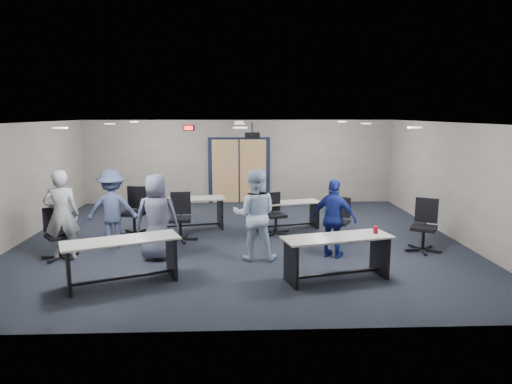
{
  "coord_description": "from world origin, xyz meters",
  "views": [
    {
      "loc": [
        -0.05,
        -10.28,
        2.91
      ],
      "look_at": [
        0.36,
        -0.3,
        1.18
      ],
      "focal_mm": 32.0,
      "sensor_mm": 36.0,
      "label": 1
    }
  ],
  "objects_px": {
    "table_front_right": "(337,250)",
    "chair_back_b": "(180,217)",
    "chair_back_c": "(276,214)",
    "person_lightblue": "(255,215)",
    "table_front_left": "(122,254)",
    "chair_loose_left": "(59,234)",
    "table_back_left": "(186,208)",
    "chair_back_d": "(338,220)",
    "person_plaid": "(157,217)",
    "person_navy": "(334,219)",
    "person_back": "(113,209)",
    "chair_loose_right": "(424,226)",
    "person_gray": "(62,215)",
    "table_back_right": "(287,210)",
    "chair_back_a": "(134,212)"
  },
  "relations": [
    {
      "from": "table_front_right",
      "to": "chair_back_b",
      "type": "bearing_deg",
      "value": 125.31
    },
    {
      "from": "chair_back_c",
      "to": "person_lightblue",
      "type": "relative_size",
      "value": 0.54
    },
    {
      "from": "table_front_left",
      "to": "chair_loose_left",
      "type": "distance_m",
      "value": 2.16
    },
    {
      "from": "table_front_left",
      "to": "table_back_left",
      "type": "height_order",
      "value": "table_back_left"
    },
    {
      "from": "table_back_left",
      "to": "chair_back_b",
      "type": "height_order",
      "value": "chair_back_b"
    },
    {
      "from": "chair_back_d",
      "to": "person_lightblue",
      "type": "xyz_separation_m",
      "value": [
        -1.96,
        -1.17,
        0.41
      ]
    },
    {
      "from": "person_plaid",
      "to": "person_navy",
      "type": "height_order",
      "value": "person_plaid"
    },
    {
      "from": "chair_back_c",
      "to": "person_navy",
      "type": "distance_m",
      "value": 2.15
    },
    {
      "from": "table_back_left",
      "to": "chair_back_d",
      "type": "xyz_separation_m",
      "value": [
        3.6,
        -1.25,
        -0.04
      ]
    },
    {
      "from": "chair_back_c",
      "to": "person_back",
      "type": "distance_m",
      "value": 3.8
    },
    {
      "from": "table_back_left",
      "to": "chair_back_d",
      "type": "distance_m",
      "value": 3.82
    },
    {
      "from": "chair_back_c",
      "to": "person_navy",
      "type": "xyz_separation_m",
      "value": [
        1.02,
        -1.87,
        0.31
      ]
    },
    {
      "from": "chair_loose_left",
      "to": "chair_loose_right",
      "type": "relative_size",
      "value": 0.93
    },
    {
      "from": "chair_loose_right",
      "to": "person_navy",
      "type": "bearing_deg",
      "value": -141.09
    },
    {
      "from": "person_lightblue",
      "to": "chair_back_d",
      "type": "bearing_deg",
      "value": -144.26
    },
    {
      "from": "chair_loose_right",
      "to": "person_navy",
      "type": "xyz_separation_m",
      "value": [
        -1.99,
        -0.29,
        0.24
      ]
    },
    {
      "from": "table_front_left",
      "to": "chair_back_d",
      "type": "relative_size",
      "value": 2.03
    },
    {
      "from": "table_front_left",
      "to": "chair_back_b",
      "type": "height_order",
      "value": "chair_back_b"
    },
    {
      "from": "table_back_left",
      "to": "person_gray",
      "type": "height_order",
      "value": "person_gray"
    },
    {
      "from": "table_front_right",
      "to": "table_back_right",
      "type": "height_order",
      "value": "table_back_right"
    },
    {
      "from": "person_lightblue",
      "to": "chair_loose_left",
      "type": "bearing_deg",
      "value": 2.63
    },
    {
      "from": "table_back_left",
      "to": "table_back_right",
      "type": "bearing_deg",
      "value": -13.47
    },
    {
      "from": "person_lightblue",
      "to": "person_gray",
      "type": "bearing_deg",
      "value": 3.1
    },
    {
      "from": "person_gray",
      "to": "person_plaid",
      "type": "xyz_separation_m",
      "value": [
        1.89,
        -0.05,
        -0.04
      ]
    },
    {
      "from": "table_front_left",
      "to": "chair_back_d",
      "type": "distance_m",
      "value": 4.93
    },
    {
      "from": "chair_loose_right",
      "to": "person_lightblue",
      "type": "height_order",
      "value": "person_lightblue"
    },
    {
      "from": "table_back_right",
      "to": "chair_loose_left",
      "type": "height_order",
      "value": "chair_loose_left"
    },
    {
      "from": "chair_back_a",
      "to": "person_gray",
      "type": "relative_size",
      "value": 0.63
    },
    {
      "from": "chair_loose_left",
      "to": "chair_loose_right",
      "type": "bearing_deg",
      "value": -36.37
    },
    {
      "from": "chair_back_a",
      "to": "person_plaid",
      "type": "height_order",
      "value": "person_plaid"
    },
    {
      "from": "chair_back_c",
      "to": "table_front_left",
      "type": "bearing_deg",
      "value": -152.29
    },
    {
      "from": "chair_loose_left",
      "to": "chair_loose_right",
      "type": "distance_m",
      "value": 7.54
    },
    {
      "from": "table_front_left",
      "to": "chair_loose_right",
      "type": "relative_size",
      "value": 1.82
    },
    {
      "from": "chair_loose_right",
      "to": "chair_back_b",
      "type": "bearing_deg",
      "value": -160.55
    },
    {
      "from": "chair_back_b",
      "to": "chair_back_c",
      "type": "bearing_deg",
      "value": 10.79
    },
    {
      "from": "chair_back_d",
      "to": "person_navy",
      "type": "height_order",
      "value": "person_navy"
    },
    {
      "from": "table_front_right",
      "to": "chair_back_a",
      "type": "relative_size",
      "value": 1.76
    },
    {
      "from": "chair_loose_left",
      "to": "person_navy",
      "type": "xyz_separation_m",
      "value": [
        5.55,
        -0.1,
        0.28
      ]
    },
    {
      "from": "table_back_left",
      "to": "chair_loose_left",
      "type": "distance_m",
      "value": 3.22
    },
    {
      "from": "table_front_right",
      "to": "person_back",
      "type": "relative_size",
      "value": 1.19
    },
    {
      "from": "table_back_left",
      "to": "chair_loose_right",
      "type": "distance_m",
      "value": 5.64
    },
    {
      "from": "person_navy",
      "to": "table_back_left",
      "type": "bearing_deg",
      "value": -2.34
    },
    {
      "from": "person_lightblue",
      "to": "table_front_right",
      "type": "bearing_deg",
      "value": 144.04
    },
    {
      "from": "table_back_right",
      "to": "person_plaid",
      "type": "bearing_deg",
      "value": -155.52
    },
    {
      "from": "chair_loose_left",
      "to": "person_navy",
      "type": "bearing_deg",
      "value": -38.83
    },
    {
      "from": "chair_loose_left",
      "to": "person_gray",
      "type": "relative_size",
      "value": 0.57
    },
    {
      "from": "person_navy",
      "to": "person_lightblue",
      "type": "bearing_deg",
      "value": 35.67
    },
    {
      "from": "table_back_right",
      "to": "person_back",
      "type": "relative_size",
      "value": 1.05
    },
    {
      "from": "person_navy",
      "to": "table_back_right",
      "type": "bearing_deg",
      "value": -39.47
    },
    {
      "from": "table_front_left",
      "to": "chair_back_a",
      "type": "xyz_separation_m",
      "value": [
        -0.51,
        3.24,
        0.04
      ]
    }
  ]
}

